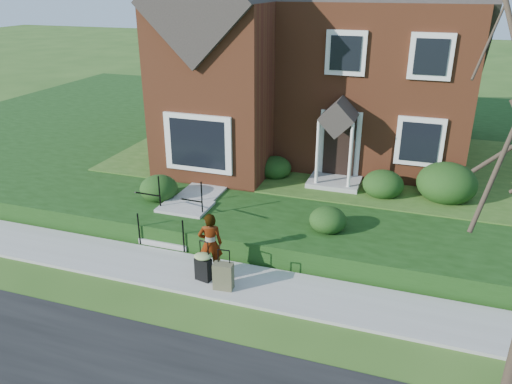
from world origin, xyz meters
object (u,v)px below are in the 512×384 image
at_px(woman, 210,244).
at_px(suitcase_olive, 223,276).
at_px(front_steps, 178,219).
at_px(suitcase_black, 203,265).

distance_m(woman, suitcase_olive, 0.88).
xyz_separation_m(woman, suitcase_olive, (0.53, -0.53, -0.46)).
relative_size(woman, suitcase_olive, 1.61).
bearing_deg(front_steps, suitcase_black, -50.57).
bearing_deg(front_steps, woman, -44.56).
height_order(woman, suitcase_olive, woman).
height_order(front_steps, woman, woman).
bearing_deg(suitcase_olive, woman, 129.85).
bearing_deg(suitcase_olive, front_steps, 130.11).
relative_size(woman, suitcase_black, 1.56).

